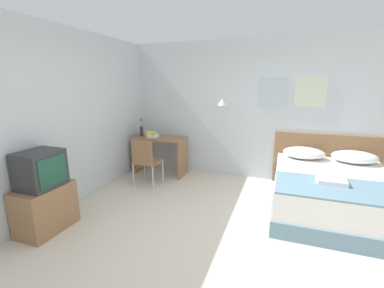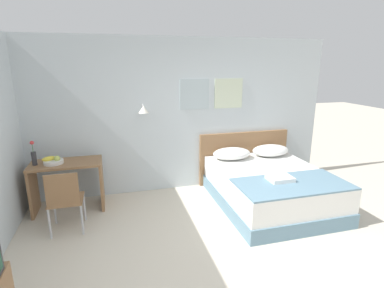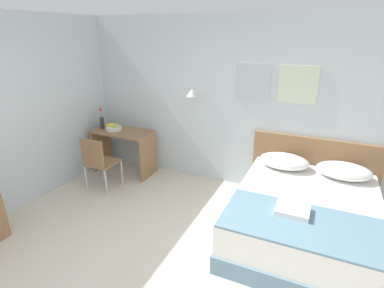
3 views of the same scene
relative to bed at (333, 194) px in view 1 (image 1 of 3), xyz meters
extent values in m
plane|color=beige|center=(-1.33, -1.45, -0.29)|extent=(24.00, 24.00, 0.00)
cube|color=silver|center=(-1.33, 1.09, 1.04)|extent=(5.66, 0.06, 2.65)
cube|color=#A8B7BC|center=(-0.98, 1.05, 1.41)|extent=(0.52, 0.02, 0.52)
cube|color=beige|center=(-0.35, 1.05, 1.41)|extent=(0.52, 0.02, 0.52)
cylinder|color=#B2B2B7|center=(-1.88, 0.98, 1.26)|extent=(0.02, 0.16, 0.02)
cone|color=white|center=(-1.88, 0.89, 1.21)|extent=(0.17, 0.17, 0.12)
cube|color=silver|center=(-3.78, -1.69, 1.04)|extent=(0.06, 5.51, 2.65)
cube|color=#66899E|center=(0.00, 0.00, -0.18)|extent=(1.63, 2.00, 0.22)
cube|color=white|center=(0.00, 0.00, 0.11)|extent=(1.60, 1.96, 0.36)
cube|color=#8E6642|center=(0.00, 1.03, 0.20)|extent=(1.75, 0.06, 0.97)
ellipsoid|color=white|center=(-0.38, 0.73, 0.39)|extent=(0.68, 0.45, 0.20)
ellipsoid|color=white|center=(0.38, 0.73, 0.39)|extent=(0.68, 0.45, 0.20)
cube|color=#66899E|center=(0.00, -0.58, 0.30)|extent=(1.58, 0.80, 0.02)
cube|color=white|center=(-0.12, -0.44, 0.35)|extent=(0.34, 0.28, 0.06)
cube|color=#8E6642|center=(-3.10, 0.67, 0.47)|extent=(1.03, 0.53, 0.03)
cube|color=#8E6642|center=(-3.60, 0.67, 0.08)|extent=(0.04, 0.49, 0.74)
cube|color=#8E6642|center=(-2.61, 0.67, 0.08)|extent=(0.04, 0.49, 0.74)
cube|color=#8E6642|center=(-3.05, 0.05, 0.15)|extent=(0.44, 0.44, 0.02)
cube|color=#8E6642|center=(-3.05, -0.15, 0.38)|extent=(0.40, 0.03, 0.44)
cylinder|color=#B7B7BC|center=(-3.25, 0.25, -0.07)|extent=(0.03, 0.03, 0.43)
cylinder|color=#B7B7BC|center=(-2.86, 0.25, -0.07)|extent=(0.03, 0.03, 0.43)
cylinder|color=#B7B7BC|center=(-3.25, -0.15, -0.07)|extent=(0.03, 0.03, 0.43)
cylinder|color=#B7B7BC|center=(-2.86, -0.15, -0.07)|extent=(0.03, 0.03, 0.43)
cylinder|color=silver|center=(-3.27, 0.65, 0.51)|extent=(0.28, 0.28, 0.05)
sphere|color=#B2C156|center=(-3.21, 0.64, 0.56)|extent=(0.09, 0.09, 0.09)
ellipsoid|color=yellow|center=(-3.32, 0.66, 0.57)|extent=(0.22, 0.15, 0.07)
cylinder|color=#333338|center=(-3.52, 0.66, 0.59)|extent=(0.07, 0.07, 0.20)
cylinder|color=#3D7538|center=(-3.52, 0.66, 0.76)|extent=(0.01, 0.01, 0.14)
sphere|color=#DB3838|center=(-3.52, 0.66, 0.83)|extent=(0.06, 0.06, 0.06)
cube|color=#8E6642|center=(-3.52, -1.76, 0.01)|extent=(0.43, 0.67, 0.59)
cube|color=#2D2D30|center=(-3.52, -1.76, 0.53)|extent=(0.41, 0.48, 0.46)
cube|color=#194733|center=(-3.31, -1.76, 0.53)|extent=(0.01, 0.39, 0.36)
camera|label=1|loc=(-0.76, -3.95, 1.56)|focal=24.00mm
camera|label=2|loc=(-2.37, -3.97, 1.95)|focal=28.00mm
camera|label=3|loc=(0.03, -3.32, 2.10)|focal=28.00mm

